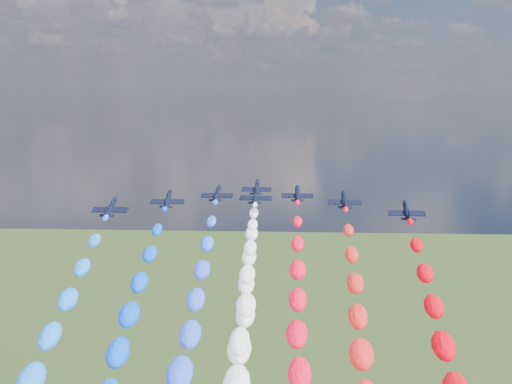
# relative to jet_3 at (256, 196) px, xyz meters

# --- Properties ---
(jet_0) EXTENTS (7.88, 10.76, 5.48)m
(jet_0) POSITION_rel_jet_3_xyz_m (-30.92, -17.62, 0.00)
(jet_0) COLOR black
(jet_1) EXTENTS (8.39, 11.12, 5.48)m
(jet_1) POSITION_rel_jet_3_xyz_m (-20.38, -6.50, 0.00)
(jet_1) COLOR black
(jet_2) EXTENTS (8.18, 10.97, 5.48)m
(jet_2) POSITION_rel_jet_3_xyz_m (-9.81, 3.17, 0.00)
(jet_2) COLOR black
(jet_3) EXTENTS (8.50, 11.20, 5.48)m
(jet_3) POSITION_rel_jet_3_xyz_m (0.00, 0.00, 0.00)
(jet_3) COLOR black
(jet_4) EXTENTS (8.17, 10.96, 5.48)m
(jet_4) POSITION_rel_jet_3_xyz_m (-0.58, 14.04, 0.00)
(jet_4) COLOR black
(trail_4) EXTENTS (5.89, 117.29, 56.61)m
(trail_4) POSITION_rel_jet_3_xyz_m (-0.58, -45.90, -26.75)
(trail_4) COLOR white
(jet_5) EXTENTS (7.94, 10.79, 5.48)m
(jet_5) POSITION_rel_jet_3_xyz_m (10.05, 3.99, 0.00)
(jet_5) COLOR black
(jet_6) EXTENTS (8.13, 10.94, 5.48)m
(jet_6) POSITION_rel_jet_3_xyz_m (20.97, -4.76, 0.00)
(jet_6) COLOR black
(jet_7) EXTENTS (8.35, 11.09, 5.48)m
(jet_7) POSITION_rel_jet_3_xyz_m (33.24, -18.08, 0.00)
(jet_7) COLOR black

